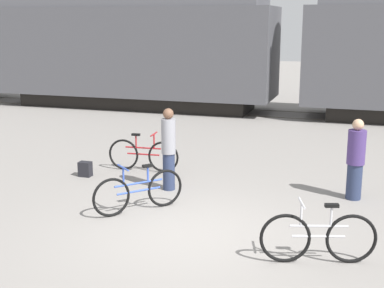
{
  "coord_description": "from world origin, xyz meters",
  "views": [
    {
      "loc": [
        2.58,
        -7.99,
        3.47
      ],
      "look_at": [
        -0.51,
        1.8,
        1.1
      ],
      "focal_mm": 50.0,
      "sensor_mm": 36.0,
      "label": 1
    }
  ],
  "objects_px": {
    "freight_train": "(290,38)",
    "bicycle_blue": "(139,192)",
    "person_in_grey": "(169,149)",
    "person_in_purple": "(356,160)",
    "bicycle_maroon": "(143,155)",
    "backpack": "(85,169)",
    "bicycle_silver": "(318,237)"
  },
  "relations": [
    {
      "from": "bicycle_maroon",
      "to": "person_in_grey",
      "type": "relative_size",
      "value": 1.0
    },
    {
      "from": "bicycle_blue",
      "to": "person_in_purple",
      "type": "xyz_separation_m",
      "value": [
        3.8,
        1.95,
        0.42
      ]
    },
    {
      "from": "person_in_grey",
      "to": "person_in_purple",
      "type": "relative_size",
      "value": 1.07
    },
    {
      "from": "bicycle_blue",
      "to": "person_in_grey",
      "type": "relative_size",
      "value": 0.8
    },
    {
      "from": "bicycle_blue",
      "to": "backpack",
      "type": "relative_size",
      "value": 4.09
    },
    {
      "from": "freight_train",
      "to": "bicycle_blue",
      "type": "bearing_deg",
      "value": -96.02
    },
    {
      "from": "freight_train",
      "to": "bicycle_blue",
      "type": "relative_size",
      "value": 35.05
    },
    {
      "from": "freight_train",
      "to": "person_in_grey",
      "type": "xyz_separation_m",
      "value": [
        -1.13,
        -10.04,
        -1.97
      ]
    },
    {
      "from": "freight_train",
      "to": "backpack",
      "type": "height_order",
      "value": "freight_train"
    },
    {
      "from": "freight_train",
      "to": "backpack",
      "type": "relative_size",
      "value": 143.47
    },
    {
      "from": "freight_train",
      "to": "backpack",
      "type": "bearing_deg",
      "value": -108.73
    },
    {
      "from": "bicycle_silver",
      "to": "bicycle_blue",
      "type": "xyz_separation_m",
      "value": [
        -3.35,
        1.22,
        -0.01
      ]
    },
    {
      "from": "freight_train",
      "to": "bicycle_blue",
      "type": "height_order",
      "value": "freight_train"
    },
    {
      "from": "freight_train",
      "to": "bicycle_silver",
      "type": "xyz_separation_m",
      "value": [
        2.14,
        -12.68,
        -2.46
      ]
    },
    {
      "from": "freight_train",
      "to": "bicycle_maroon",
      "type": "relative_size",
      "value": 28.22
    },
    {
      "from": "bicycle_maroon",
      "to": "person_in_purple",
      "type": "xyz_separation_m",
      "value": [
        4.78,
        -0.63,
        0.42
      ]
    },
    {
      "from": "bicycle_blue",
      "to": "bicycle_maroon",
      "type": "distance_m",
      "value": 2.76
    },
    {
      "from": "bicycle_silver",
      "to": "bicycle_blue",
      "type": "distance_m",
      "value": 3.57
    },
    {
      "from": "bicycle_blue",
      "to": "bicycle_maroon",
      "type": "relative_size",
      "value": 0.81
    },
    {
      "from": "bicycle_silver",
      "to": "person_in_grey",
      "type": "bearing_deg",
      "value": 141.14
    },
    {
      "from": "bicycle_silver",
      "to": "freight_train",
      "type": "bearing_deg",
      "value": 99.6
    },
    {
      "from": "bicycle_maroon",
      "to": "person_in_grey",
      "type": "xyz_separation_m",
      "value": [
        1.06,
        -1.17,
        0.49
      ]
    },
    {
      "from": "person_in_grey",
      "to": "person_in_purple",
      "type": "xyz_separation_m",
      "value": [
        3.72,
        0.54,
        -0.08
      ]
    },
    {
      "from": "backpack",
      "to": "bicycle_blue",
      "type": "bearing_deg",
      "value": -40.17
    },
    {
      "from": "bicycle_blue",
      "to": "bicycle_silver",
      "type": "bearing_deg",
      "value": -20.07
    },
    {
      "from": "bicycle_silver",
      "to": "person_in_purple",
      "type": "height_order",
      "value": "person_in_purple"
    },
    {
      "from": "freight_train",
      "to": "person_in_grey",
      "type": "bearing_deg",
      "value": -96.42
    },
    {
      "from": "bicycle_blue",
      "to": "person_in_purple",
      "type": "height_order",
      "value": "person_in_purple"
    },
    {
      "from": "bicycle_silver",
      "to": "person_in_grey",
      "type": "xyz_separation_m",
      "value": [
        -3.28,
        2.64,
        0.49
      ]
    },
    {
      "from": "person_in_purple",
      "to": "person_in_grey",
      "type": "bearing_deg",
      "value": -12.4
    },
    {
      "from": "freight_train",
      "to": "person_in_grey",
      "type": "relative_size",
      "value": 28.19
    },
    {
      "from": "bicycle_silver",
      "to": "bicycle_maroon",
      "type": "bearing_deg",
      "value": 138.76
    }
  ]
}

